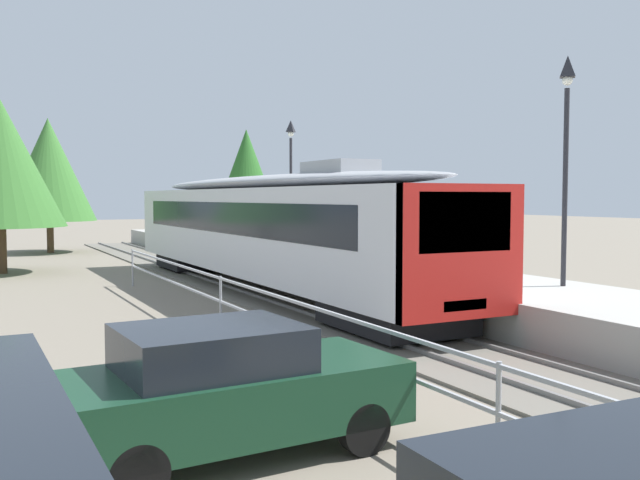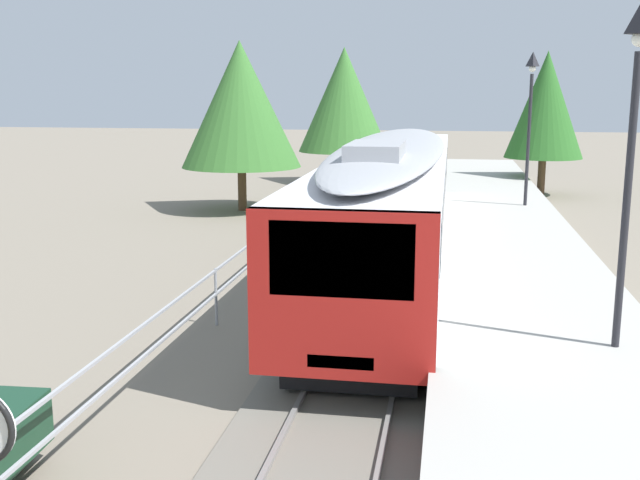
% 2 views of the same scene
% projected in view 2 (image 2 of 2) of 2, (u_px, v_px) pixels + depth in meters
% --- Properties ---
extents(ground_plane, '(160.00, 160.00, 0.00)m').
position_uv_depth(ground_plane, '(243.00, 312.00, 16.94)').
color(ground_plane, slate).
extents(track_rails, '(3.20, 60.00, 0.14)m').
position_uv_depth(track_rails, '(375.00, 318.00, 16.44)').
color(track_rails, '#6B665B').
rests_on(track_rails, ground).
extents(commuter_train, '(2.82, 19.73, 3.74)m').
position_uv_depth(commuter_train, '(392.00, 195.00, 20.31)').
color(commuter_train, silver).
rests_on(commuter_train, track_rails).
extents(station_platform, '(3.90, 60.00, 0.90)m').
position_uv_depth(station_platform, '(529.00, 307.00, 15.81)').
color(station_platform, '#A8A59E').
rests_on(station_platform, ground).
extents(platform_lamp_mid_platform, '(0.34, 0.34, 5.35)m').
position_uv_depth(platform_lamp_mid_platform, '(634.00, 111.00, 11.28)').
color(platform_lamp_mid_platform, '#232328').
rests_on(platform_lamp_mid_platform, station_platform).
extents(platform_lamp_far_end, '(0.34, 0.34, 5.35)m').
position_uv_depth(platform_lamp_far_end, '(531.00, 100.00, 26.09)').
color(platform_lamp_far_end, '#232328').
rests_on(platform_lamp_far_end, station_platform).
extents(tree_behind_carpark, '(3.64, 3.64, 6.76)m').
position_uv_depth(tree_behind_carpark, '(546.00, 105.00, 35.05)').
color(tree_behind_carpark, brown).
rests_on(tree_behind_carpark, ground).
extents(tree_behind_station_far, '(4.92, 4.92, 6.94)m').
position_uv_depth(tree_behind_station_far, '(240.00, 104.00, 30.56)').
color(tree_behind_station_far, brown).
rests_on(tree_behind_station_far, ground).
extents(tree_distant_left, '(4.86, 4.86, 7.20)m').
position_uv_depth(tree_distant_left, '(344.00, 100.00, 39.91)').
color(tree_distant_left, brown).
rests_on(tree_distant_left, ground).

